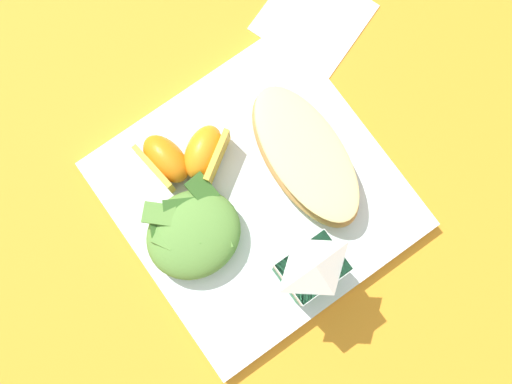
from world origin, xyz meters
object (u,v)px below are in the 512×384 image
milk_carton (311,268)px  orange_wedge_front (205,153)px  white_plate (256,195)px  orange_wedge_middle (164,160)px  cheesy_pizza_bread (304,154)px  green_salad_pile (191,230)px  paper_napkin (314,17)px

milk_carton → orange_wedge_front: size_ratio=1.57×
white_plate → orange_wedge_middle: size_ratio=4.38×
milk_carton → orange_wedge_middle: 0.19m
cheesy_pizza_bread → orange_wedge_front: (0.08, -0.06, 0.00)m
cheesy_pizza_bread → green_salad_pile: (0.14, -0.00, 0.00)m
cheesy_pizza_bread → paper_napkin: 0.17m
green_salad_pile → paper_napkin: bearing=-153.6°
green_salad_pile → milk_carton: (-0.07, 0.10, 0.04)m
milk_carton → paper_napkin: size_ratio=1.00×
green_salad_pile → paper_napkin: green_salad_pile is taller
white_plate → milk_carton: (0.01, 0.10, 0.07)m
white_plate → cheesy_pizza_bread: size_ratio=1.60×
paper_napkin → orange_wedge_front: bearing=19.0°
paper_napkin → cheesy_pizza_bread: bearing=49.1°
milk_carton → orange_wedge_middle: (0.05, -0.18, -0.04)m
cheesy_pizza_bread → orange_wedge_middle: (0.12, -0.08, 0.00)m
paper_napkin → milk_carton: bearing=51.7°
milk_carton → paper_napkin: (-0.18, -0.23, -0.07)m
white_plate → milk_carton: milk_carton is taller
white_plate → orange_wedge_front: orange_wedge_front is taller
cheesy_pizza_bread → milk_carton: 0.13m
green_salad_pile → white_plate: bearing=176.2°
cheesy_pizza_bread → milk_carton: milk_carton is taller
milk_carton → green_salad_pile: bearing=-54.4°
milk_carton → orange_wedge_middle: milk_carton is taller
orange_wedge_front → white_plate: bearing=107.9°
milk_carton → orange_wedge_middle: size_ratio=1.72×
milk_carton → orange_wedge_front: (0.02, -0.16, -0.04)m
white_plate → paper_napkin: white_plate is taller
green_salad_pile → orange_wedge_front: (-0.06, -0.06, -0.00)m
cheesy_pizza_bread → orange_wedge_middle: bearing=-32.9°
orange_wedge_front → orange_wedge_middle: size_ratio=1.09×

